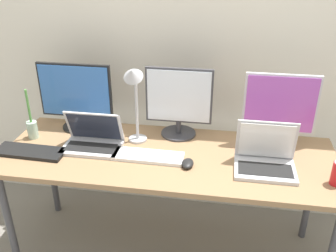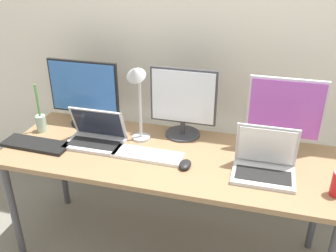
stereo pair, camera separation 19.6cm
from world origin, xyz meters
TOP-DOWN VIEW (x-y plane):
  - ground_plane at (0.00, 0.00)m, footprint 16.00×16.00m
  - wall_back at (0.00, 0.59)m, footprint 7.00×0.08m
  - work_desk at (0.00, 0.00)m, footprint 1.90×0.69m
  - monitor_left at (-0.62, 0.25)m, footprint 0.47×0.21m
  - monitor_center at (0.03, 0.25)m, footprint 0.40×0.22m
  - monitor_right at (0.61, 0.22)m, footprint 0.41×0.19m
  - laptop_silver at (-0.44, 0.01)m, footprint 0.33×0.21m
  - laptop_secondary at (0.53, -0.05)m, footprint 0.32×0.24m
  - keyboard_main at (-0.10, -0.06)m, footprint 0.40×0.14m
  - keyboard_aux at (-0.78, -0.11)m, footprint 0.41×0.16m
  - mouse_by_keyboard at (0.12, -0.10)m, footprint 0.07×0.10m
  - bamboo_vase at (-0.85, 0.07)m, footprint 0.06×0.06m
  - desk_lamp at (-0.21, 0.10)m, footprint 0.11×0.18m

SIDE VIEW (x-z plane):
  - ground_plane at x=0.00m, z-range 0.00..0.00m
  - work_desk at x=0.00m, z-range 0.31..1.05m
  - keyboard_main at x=-0.10m, z-range 0.74..0.76m
  - keyboard_aux at x=-0.78m, z-range 0.74..0.76m
  - mouse_by_keyboard at x=0.12m, z-range 0.74..0.77m
  - laptop_silver at x=-0.44m, z-range 0.68..0.90m
  - laptop_secondary at x=0.53m, z-range 0.67..0.92m
  - bamboo_vase at x=-0.85m, z-range 0.65..0.96m
  - monitor_center at x=0.03m, z-range 0.75..1.17m
  - monitor_left at x=-0.62m, z-range 0.75..1.17m
  - monitor_right at x=0.61m, z-range 0.75..1.19m
  - desk_lamp at x=-0.21m, z-range 0.83..1.33m
  - wall_back at x=0.00m, z-range 0.00..2.60m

